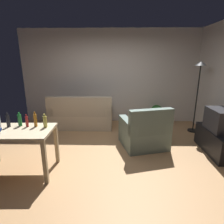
# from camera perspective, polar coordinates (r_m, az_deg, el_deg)

# --- Properties ---
(ground_plane) EXTENTS (5.20, 4.40, 0.02)m
(ground_plane) POSITION_cam_1_polar(r_m,az_deg,el_deg) (3.84, -1.72, -13.04)
(ground_plane) COLOR tan
(wall_rear) EXTENTS (5.20, 0.10, 2.70)m
(wall_rear) POSITION_cam_1_polar(r_m,az_deg,el_deg) (5.58, -0.61, 10.75)
(wall_rear) COLOR silver
(wall_rear) RESTS_ON ground_plane
(couch) EXTENTS (1.71, 0.84, 0.92)m
(couch) POSITION_cam_1_polar(r_m,az_deg,el_deg) (5.27, -9.39, -1.33)
(couch) COLOR beige
(couch) RESTS_ON ground_plane
(tv_stand) EXTENTS (0.44, 1.10, 0.48)m
(tv_stand) POSITION_cam_1_polar(r_m,az_deg,el_deg) (4.37, 29.68, -7.94)
(tv_stand) COLOR black
(tv_stand) RESTS_ON ground_plane
(tv) EXTENTS (0.41, 0.60, 0.44)m
(tv) POSITION_cam_1_polar(r_m,az_deg,el_deg) (4.22, 30.57, -2.18)
(tv) COLOR #2D2D33
(tv) RESTS_ON tv_stand
(torchiere_lamp) EXTENTS (0.32, 0.32, 1.81)m
(torchiere_lamp) POSITION_cam_1_polar(r_m,az_deg,el_deg) (5.13, 25.38, 9.52)
(torchiere_lamp) COLOR black
(torchiere_lamp) RESTS_ON ground_plane
(desk) EXTENTS (1.22, 0.74, 0.76)m
(desk) POSITION_cam_1_polar(r_m,az_deg,el_deg) (3.40, -27.78, -6.66)
(desk) COLOR #C6B28E
(desk) RESTS_ON ground_plane
(potted_plant) EXTENTS (0.36, 0.36, 0.57)m
(potted_plant) POSITION_cam_1_polar(r_m,az_deg,el_deg) (5.60, 13.60, -0.31)
(potted_plant) COLOR brown
(potted_plant) RESTS_ON ground_plane
(armchair) EXTENTS (1.09, 1.04, 0.92)m
(armchair) POSITION_cam_1_polar(r_m,az_deg,el_deg) (4.08, 10.02, -6.33)
(armchair) COLOR slate
(armchair) RESTS_ON ground_plane
(bottle_dark) EXTENTS (0.06, 0.06, 0.25)m
(bottle_dark) POSITION_cam_1_polar(r_m,az_deg,el_deg) (3.53, -29.47, -2.32)
(bottle_dark) COLOR black
(bottle_dark) RESTS_ON desk
(bottle_green) EXTENTS (0.06, 0.06, 0.24)m
(bottle_green) POSITION_cam_1_polar(r_m,az_deg,el_deg) (3.49, -26.63, -2.23)
(bottle_green) COLOR #1E722D
(bottle_green) RESTS_ON desk
(bottle_red) EXTENTS (0.05, 0.05, 0.22)m
(bottle_red) POSITION_cam_1_polar(r_m,az_deg,el_deg) (3.40, -24.83, -2.64)
(bottle_red) COLOR #AD2323
(bottle_red) RESTS_ON desk
(bottle_amber) EXTENTS (0.05, 0.05, 0.26)m
(bottle_amber) POSITION_cam_1_polar(r_m,az_deg,el_deg) (3.34, -22.63, -2.35)
(bottle_amber) COLOR #9E6019
(bottle_amber) RESTS_ON desk
(bottle_squat) EXTENTS (0.06, 0.06, 0.23)m
(bottle_squat) POSITION_cam_1_polar(r_m,az_deg,el_deg) (3.25, -20.00, -2.79)
(bottle_squat) COLOR #BCB24C
(bottle_squat) RESTS_ON desk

